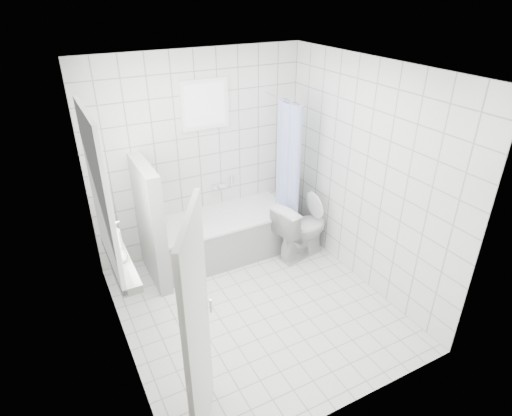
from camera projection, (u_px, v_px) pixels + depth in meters
ground at (255, 306)px, 4.84m from camera, size 3.00×3.00×0.00m
ceiling at (255, 69)px, 3.62m from camera, size 3.00×3.00×0.00m
wall_back at (200, 156)px, 5.40m from camera, size 2.80×0.02×2.60m
wall_front at (352, 290)px, 3.06m from camera, size 2.80×0.02×2.60m
wall_left at (110, 240)px, 3.65m from camera, size 0.02×3.00×2.60m
wall_right at (365, 178)px, 4.80m from camera, size 0.02×3.00×2.60m
window_left at (103, 194)px, 3.76m from camera, size 0.01×0.90×1.40m
window_back at (205, 105)px, 5.10m from camera, size 0.50×0.01×0.50m
window_sill at (121, 262)px, 4.13m from camera, size 0.18×1.02×0.08m
door at (198, 339)px, 3.05m from camera, size 0.43×0.72×2.00m
bathtub at (224, 236)px, 5.63m from camera, size 1.76×0.77×0.58m
partition_wall at (150, 224)px, 4.99m from camera, size 0.15×0.85×1.50m
tiled_ledge at (286, 210)px, 6.30m from camera, size 0.40×0.24×0.55m
toilet at (301, 229)px, 5.59m from camera, size 0.83×0.57×0.77m
curtain_rod at (282, 99)px, 5.15m from camera, size 0.02×0.80×0.02m
shower_curtain at (285, 172)px, 5.47m from camera, size 0.14×0.48×1.78m
tub_faucet at (219, 186)px, 5.67m from camera, size 0.18×0.06×0.06m
sill_bottles at (116, 241)px, 4.14m from camera, size 0.16×0.49×0.33m
ledge_bottles at (289, 186)px, 6.09m from camera, size 0.19×0.19×0.26m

